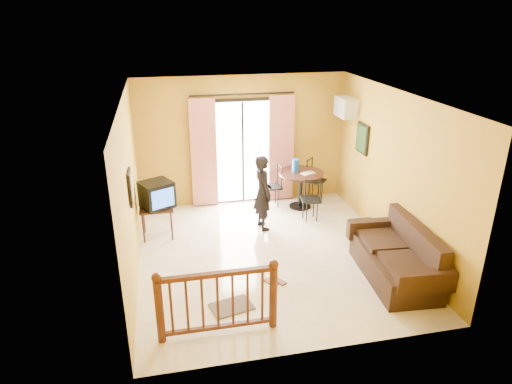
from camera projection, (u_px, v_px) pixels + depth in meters
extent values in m
plane|color=beige|center=(269.00, 255.00, 8.10)|extent=(5.00, 5.00, 0.00)
plane|color=white|center=(271.00, 96.00, 7.04)|extent=(5.00, 5.00, 0.00)
plane|color=#B78C23|center=(242.00, 141.00, 9.83)|extent=(4.50, 0.00, 4.50)
plane|color=#B78C23|center=(320.00, 255.00, 5.30)|extent=(4.50, 0.00, 4.50)
plane|color=#B78C23|center=(130.00, 192.00, 7.13)|extent=(0.00, 5.00, 5.00)
plane|color=#B78C23|center=(394.00, 171.00, 8.01)|extent=(0.00, 5.00, 5.00)
cube|color=black|center=(242.00, 152.00, 9.91)|extent=(1.34, 0.03, 2.34)
cube|color=white|center=(243.00, 153.00, 9.88)|extent=(1.20, 0.04, 2.20)
cube|color=black|center=(243.00, 153.00, 9.86)|extent=(0.04, 0.02, 2.20)
cube|color=beige|center=(204.00, 154.00, 9.65)|extent=(0.55, 0.08, 2.35)
cube|color=beige|center=(281.00, 149.00, 9.98)|extent=(0.55, 0.08, 2.35)
cylinder|color=black|center=(242.00, 94.00, 9.36)|extent=(2.20, 0.04, 0.04)
cube|color=black|center=(156.00, 208.00, 8.53)|extent=(0.62, 0.51, 0.04)
cylinder|color=black|center=(143.00, 228.00, 8.40)|extent=(0.04, 0.04, 0.60)
cylinder|color=black|center=(172.00, 225.00, 8.50)|extent=(0.04, 0.04, 0.60)
cylinder|color=black|center=(144.00, 219.00, 8.78)|extent=(0.04, 0.04, 0.60)
cylinder|color=black|center=(171.00, 216.00, 8.88)|extent=(0.04, 0.04, 0.60)
cube|color=black|center=(157.00, 194.00, 8.43)|extent=(0.71, 0.68, 0.49)
cube|color=#2A6FFC|center=(163.00, 199.00, 8.25)|extent=(0.40, 0.21, 0.35)
cube|color=black|center=(130.00, 187.00, 6.90)|extent=(0.04, 0.42, 0.52)
cube|color=#5E5B50|center=(132.00, 187.00, 6.91)|extent=(0.01, 0.34, 0.44)
cylinder|color=black|center=(301.00, 173.00, 9.74)|extent=(0.96, 0.96, 0.04)
cylinder|color=black|center=(300.00, 190.00, 9.89)|extent=(0.08, 0.08, 0.78)
cylinder|color=black|center=(300.00, 206.00, 10.03)|extent=(0.47, 0.47, 0.03)
cylinder|color=blue|center=(296.00, 166.00, 9.71)|extent=(0.15, 0.15, 0.28)
cube|color=beige|center=(308.00, 173.00, 9.66)|extent=(0.32, 0.26, 0.02)
cube|color=silver|center=(346.00, 107.00, 9.46)|extent=(0.30, 0.60, 0.40)
cube|color=gray|center=(339.00, 108.00, 9.43)|extent=(0.02, 0.56, 0.36)
cube|color=black|center=(362.00, 138.00, 9.08)|extent=(0.04, 0.50, 0.60)
cube|color=black|center=(361.00, 138.00, 9.08)|extent=(0.01, 0.42, 0.52)
cube|color=black|center=(368.00, 228.00, 8.27)|extent=(0.46, 0.83, 0.04)
cube|color=black|center=(367.00, 240.00, 8.36)|extent=(0.42, 0.79, 0.03)
cube|color=black|center=(367.00, 248.00, 7.97)|extent=(0.05, 0.05, 0.35)
cube|color=black|center=(386.00, 246.00, 8.04)|extent=(0.05, 0.05, 0.35)
cube|color=black|center=(350.00, 229.00, 8.64)|extent=(0.05, 0.05, 0.35)
cube|color=black|center=(368.00, 227.00, 8.71)|extent=(0.05, 0.05, 0.35)
imported|color=#532A1C|center=(367.00, 224.00, 8.31)|extent=(0.28, 0.28, 0.07)
cube|color=black|center=(394.00, 266.00, 7.33)|extent=(1.01, 1.82, 0.44)
cube|color=black|center=(416.00, 242.00, 7.25)|extent=(0.33, 1.77, 0.61)
cube|color=black|center=(425.00, 282.00, 6.46)|extent=(0.89, 0.24, 0.33)
cube|color=black|center=(372.00, 229.00, 8.02)|extent=(0.89, 0.24, 0.33)
cube|color=black|center=(405.00, 265.00, 6.88)|extent=(0.66, 0.76, 0.11)
cube|color=black|center=(381.00, 241.00, 7.58)|extent=(0.66, 0.76, 0.11)
imported|color=black|center=(263.00, 193.00, 8.82)|extent=(0.43, 0.59, 1.50)
cylinder|color=#471E0F|center=(160.00, 312.00, 5.83)|extent=(0.11, 0.11, 0.92)
cylinder|color=#471E0F|center=(273.00, 297.00, 6.12)|extent=(0.11, 0.11, 0.92)
sphere|color=#471E0F|center=(156.00, 278.00, 5.64)|extent=(0.13, 0.13, 0.13)
sphere|color=#471E0F|center=(274.00, 264.00, 5.93)|extent=(0.13, 0.13, 0.13)
cube|color=#471E0F|center=(217.00, 274.00, 5.81)|extent=(1.55, 0.08, 0.06)
cube|color=#471E0F|center=(219.00, 327.00, 6.11)|extent=(1.55, 0.06, 0.05)
cube|color=#514841|center=(232.00, 306.00, 6.68)|extent=(0.68, 0.53, 0.02)
cube|color=#532A1C|center=(271.00, 282.00, 7.26)|extent=(0.21, 0.27, 0.03)
cube|color=#532A1C|center=(279.00, 281.00, 7.28)|extent=(0.21, 0.27, 0.03)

